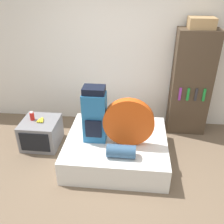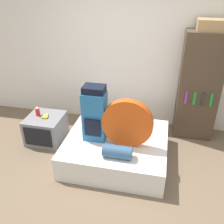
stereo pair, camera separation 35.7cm
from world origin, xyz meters
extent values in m
plane|color=brown|center=(0.00, 0.00, 0.00)|extent=(16.00, 16.00, 0.00)
cube|color=white|center=(0.00, 1.78, 1.30)|extent=(8.00, 0.05, 2.60)
cube|color=white|center=(0.00, 0.55, 0.19)|extent=(1.53, 1.37, 0.38)
cube|color=#23669E|center=(-0.32, 0.50, 0.76)|extent=(0.33, 0.25, 0.75)
cube|color=black|center=(-0.32, 0.52, 1.18)|extent=(0.31, 0.23, 0.09)
cube|color=black|center=(-0.32, 0.36, 0.65)|extent=(0.23, 0.03, 0.27)
cylinder|color=#D14C14|center=(0.18, 0.43, 0.74)|extent=(0.73, 0.11, 0.73)
cylinder|color=#33567A|center=(0.10, 0.12, 0.47)|extent=(0.40, 0.18, 0.18)
cube|color=gray|center=(-1.30, 0.79, 0.23)|extent=(0.60, 0.59, 0.46)
cube|color=black|center=(-1.30, 0.49, 0.24)|extent=(0.48, 0.02, 0.33)
cylinder|color=red|center=(-1.42, 0.82, 0.52)|extent=(0.07, 0.07, 0.13)
cylinder|color=white|center=(-1.42, 0.82, 0.60)|extent=(0.05, 0.05, 0.02)
ellipsoid|color=yellow|center=(-1.29, 0.80, 0.47)|extent=(0.08, 0.17, 0.03)
ellipsoid|color=yellow|center=(-1.28, 0.80, 0.47)|extent=(0.05, 0.17, 0.03)
ellipsoid|color=yellow|center=(-1.26, 0.80, 0.47)|extent=(0.05, 0.17, 0.03)
ellipsoid|color=yellow|center=(-1.25, 0.80, 0.47)|extent=(0.08, 0.17, 0.03)
cube|color=#473828|center=(1.20, 1.53, 0.92)|extent=(0.66, 0.37, 1.84)
cube|color=purple|center=(1.00, 1.33, 0.81)|extent=(0.04, 0.02, 0.22)
cube|color=#1E8E38|center=(1.13, 1.33, 0.81)|extent=(0.04, 0.02, 0.22)
cube|color=#2D2D33|center=(1.26, 1.33, 0.81)|extent=(0.04, 0.02, 0.22)
cube|color=#1E8E38|center=(1.39, 1.33, 0.81)|extent=(0.04, 0.02, 0.22)
cube|color=#A88456|center=(1.21, 1.54, 1.92)|extent=(0.40, 0.30, 0.17)
camera|label=1|loc=(0.25, -2.57, 2.59)|focal=40.00mm
camera|label=2|loc=(0.60, -2.52, 2.59)|focal=40.00mm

